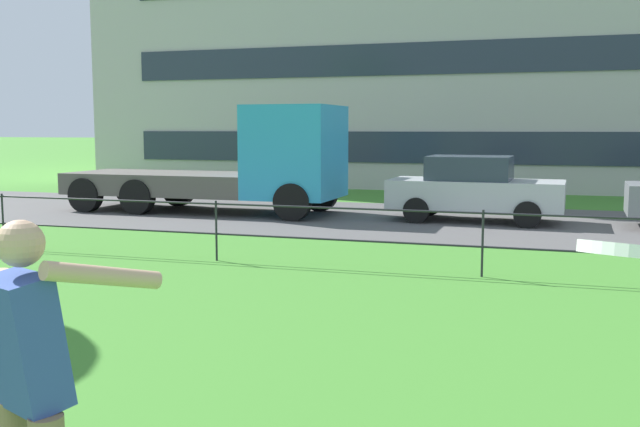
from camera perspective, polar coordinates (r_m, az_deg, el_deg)
street_strip at (r=17.36m, az=7.43°, el=-0.53°), size 80.00×7.16×0.01m
park_fence at (r=11.25m, az=1.73°, el=-0.99°), size 38.92×0.04×1.00m
person_thrower at (r=3.75m, az=-21.94°, el=-12.87°), size 0.72×0.71×1.77m
flatbed_truck_right at (r=18.68m, az=-6.22°, el=3.74°), size 7.32×2.47×2.75m
car_silver_center at (r=17.36m, az=12.10°, el=1.95°), size 4.05×1.91×1.54m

